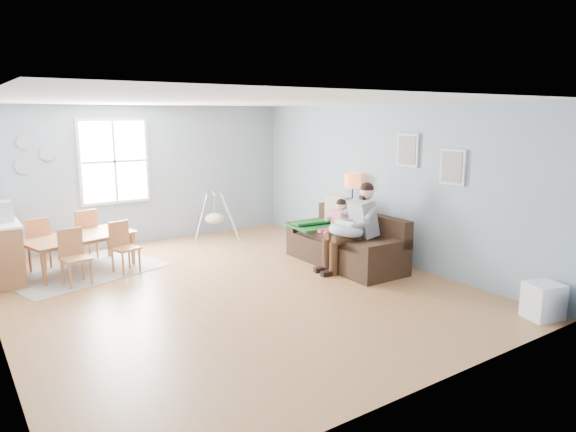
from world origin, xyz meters
TOP-DOWN VIEW (x-y plane):
  - room at (0.00, 0.00)m, footprint 8.40×9.40m
  - window at (-0.60, 3.46)m, footprint 1.32×0.08m
  - pictures at (2.97, -1.05)m, footprint 0.05×1.34m
  - wall_plates at (-2.00, 3.47)m, footprint 0.67×0.02m
  - sofa at (2.26, 0.01)m, footprint 0.98×2.21m
  - green_throw at (2.19, 0.74)m, footprint 1.08×0.92m
  - beige_pillow at (2.50, 0.58)m, footprint 0.17×0.55m
  - father at (2.11, -0.30)m, footprint 1.06×0.55m
  - nursing_pillow at (1.95, -0.30)m, footprint 0.60×0.59m
  - infant at (1.94, -0.26)m, footprint 0.22×0.40m
  - toddler at (2.18, 0.22)m, footprint 0.56×0.29m
  - floor_lamp at (2.80, 0.53)m, footprint 0.30×0.30m
  - storage_cube at (2.69, -3.20)m, footprint 0.49×0.46m
  - rug at (-1.60, 2.19)m, footprint 2.73×2.34m
  - dining_table at (-1.60, 2.19)m, footprint 1.86×1.33m
  - chair_sw at (-1.84, 1.52)m, footprint 0.44×0.44m
  - chair_se at (-1.04, 1.75)m, footprint 0.46×0.46m
  - chair_nw at (-2.17, 2.63)m, footprint 0.47×0.47m
  - chair_ne at (-1.36, 2.86)m, footprint 0.47×0.47m
  - counter at (-2.70, 2.50)m, footprint 0.50×1.69m
  - monitor at (-2.69, 2.18)m, footprint 0.33×0.32m
  - baby_swing at (1.25, 3.04)m, footprint 1.18×1.19m

SIDE VIEW (x-z plane):
  - rug at x=-1.60m, z-range 0.00..0.01m
  - storage_cube at x=2.69m, z-range 0.00..0.45m
  - dining_table at x=-1.60m, z-range 0.00..0.59m
  - sofa at x=2.26m, z-range -0.13..0.76m
  - baby_swing at x=1.25m, z-range -0.05..0.89m
  - chair_se at x=-1.04m, z-range 0.05..0.87m
  - chair_sw at x=-1.84m, z-range 0.05..0.90m
  - counter at x=-2.70m, z-range 0.01..0.95m
  - chair_nw at x=-2.17m, z-range 0.05..0.93m
  - chair_ne at x=-1.36m, z-range 0.06..0.96m
  - green_throw at x=2.19m, z-range 0.54..0.58m
  - nursing_pillow at x=1.95m, z-range 0.57..0.80m
  - toddler at x=2.18m, z-range 0.31..1.19m
  - father at x=2.11m, z-range 0.05..1.49m
  - infant at x=1.94m, z-range 0.70..0.85m
  - beige_pillow at x=2.50m, z-range 0.54..1.09m
  - monitor at x=-2.69m, z-range 0.95..1.26m
  - floor_lamp at x=2.80m, z-range 0.49..1.96m
  - window at x=-0.60m, z-range 0.84..2.46m
  - wall_plates at x=-2.00m, z-range 1.50..2.16m
  - pictures at x=2.97m, z-range 1.48..2.22m
  - room at x=0.00m, z-range 0.47..4.37m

